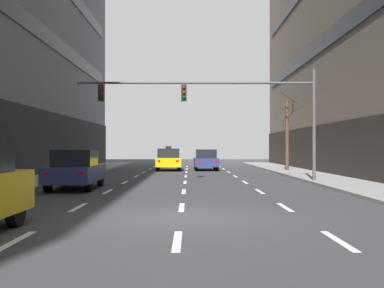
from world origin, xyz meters
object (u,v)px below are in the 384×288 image
(car_driving_1, at_px, (76,170))
(street_tree_0, at_px, (287,133))
(traffic_signal_0, at_px, (224,101))
(car_driving_2, at_px, (206,160))
(taxi_driving_3, at_px, (168,160))

(car_driving_1, relative_size, street_tree_0, 0.80)
(car_driving_1, xyz_separation_m, traffic_signal_0, (6.73, 3.54, 3.36))
(car_driving_1, height_order, car_driving_2, car_driving_1)
(taxi_driving_3, bearing_deg, car_driving_2, 8.69)
(taxi_driving_3, bearing_deg, street_tree_0, -14.83)
(car_driving_2, height_order, street_tree_0, street_tree_0)
(car_driving_1, bearing_deg, street_tree_0, 48.81)
(car_driving_1, relative_size, car_driving_2, 1.03)
(traffic_signal_0, distance_m, street_tree_0, 11.84)
(car_driving_1, relative_size, taxi_driving_3, 0.98)
(taxi_driving_3, distance_m, street_tree_0, 9.45)
(car_driving_1, height_order, taxi_driving_3, taxi_driving_3)
(traffic_signal_0, xyz_separation_m, street_tree_0, (5.48, 10.41, -1.30))
(car_driving_1, bearing_deg, taxi_driving_3, 78.61)
(taxi_driving_3, bearing_deg, traffic_signal_0, -74.91)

